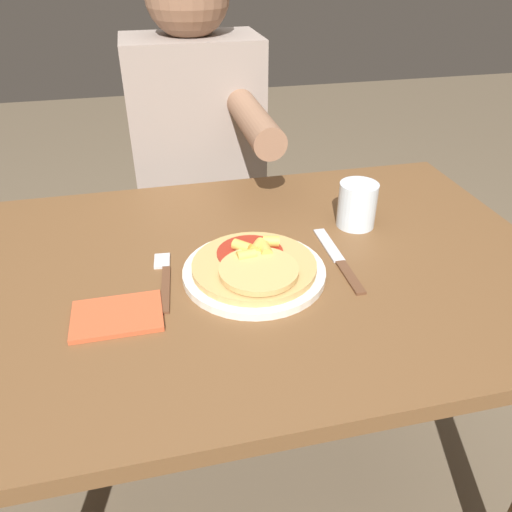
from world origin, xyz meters
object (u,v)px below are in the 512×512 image
knife (339,260)px  dining_table (250,314)px  pizza (257,265)px  person_diner (199,157)px  plate (256,272)px  drinking_glass (357,205)px  fork (164,277)px

knife → dining_table: bearing=170.2°
pizza → person_diner: bearing=91.9°
plate → drinking_glass: drinking_glass is taller
drinking_glass → pizza: bearing=-150.5°
drinking_glass → plate: bearing=-151.2°
plate → knife: 0.16m
plate → knife: bearing=3.5°
pizza → drinking_glass: (0.24, 0.14, 0.02)m
fork → drinking_glass: bearing=14.7°
pizza → fork: size_ratio=1.23×
dining_table → pizza: size_ratio=5.17×
pizza → drinking_glass: drinking_glass is taller
person_diner → dining_table: bearing=-88.3°
person_diner → drinking_glass: bearing=-62.1°
dining_table → person_diner: person_diner is taller
fork → drinking_glass: (0.40, 0.10, 0.04)m
plate → drinking_glass: 0.28m
drinking_glass → person_diner: (-0.26, 0.49, -0.06)m
pizza → dining_table: bearing=95.2°
knife → pizza: bearing=-175.1°
fork → drinking_glass: 0.41m
plate → person_diner: person_diner is taller
plate → pizza: size_ratio=1.15×
dining_table → pizza: bearing=-84.8°
knife → drinking_glass: drinking_glass is taller
fork → pizza: bearing=-11.1°
knife → fork: bearing=176.8°
dining_table → fork: (-0.15, -0.01, 0.12)m
dining_table → drinking_glass: bearing=21.1°
pizza → fork: pizza is taller
person_diner → fork: bearing=-103.0°
pizza → fork: 0.16m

